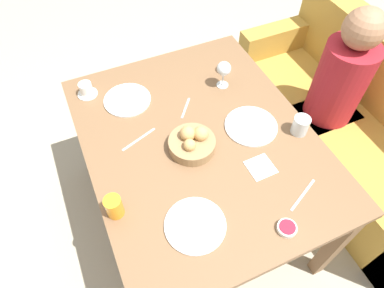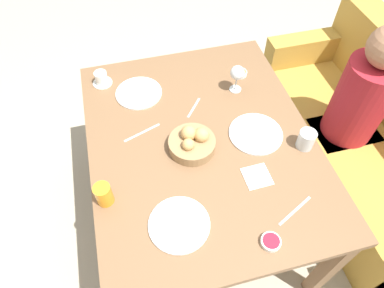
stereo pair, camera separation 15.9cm
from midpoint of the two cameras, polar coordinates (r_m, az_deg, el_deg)
The scene contains 18 objects.
ground_plane at distance 2.31m, azimuth 3.14°, elevation -11.37°, with size 10.00×10.00×0.00m, color #A89E89.
dining_table at distance 1.72m, azimuth 4.12°, elevation -1.33°, with size 1.35×1.07×0.78m.
couch at distance 2.50m, azimuth 29.17°, elevation -0.92°, with size 1.77×0.70×0.87m.
seated_person at distance 2.33m, azimuth 26.59°, elevation 3.37°, with size 0.30×0.40×1.15m.
bread_basket at distance 1.59m, azimuth 2.93°, elevation 0.12°, with size 0.22×0.22×0.11m.
plate_near_left at distance 1.86m, azimuth -6.44°, elevation 8.32°, with size 0.25×0.25×0.01m.
plate_near_right at distance 1.41m, azimuth 1.15°, elevation -13.50°, with size 0.25×0.25×0.01m.
plate_far_center at distance 1.71m, azimuth 13.21°, elevation 1.51°, with size 0.26×0.26×0.01m.
juice_glass at distance 1.45m, azimuth -11.46°, elevation -8.44°, with size 0.07×0.07×0.10m.
water_tumbler at distance 1.70m, azimuth 21.07°, elevation 0.53°, with size 0.08×0.08×0.09m.
wine_glass at distance 1.83m, azimuth 10.09°, elevation 11.34°, with size 0.08×0.08×0.16m.
coffee_cup at distance 1.94m, azimuth -12.58°, elevation 10.47°, with size 0.11×0.11×0.07m.
jam_bowl_berry at distance 1.43m, azimuth 16.26°, elevation -15.62°, with size 0.08×0.08×0.02m.
jam_bowl_honey at distance 1.99m, azimuth 10.32°, elevation 11.45°, with size 0.08×0.08×0.02m.
fork_silver at distance 1.53m, azimuth 19.72°, elevation -10.64°, with size 0.09×0.18×0.00m.
knife_silver at distance 1.68m, azimuth -5.66°, elevation 1.72°, with size 0.08×0.19×0.00m.
spoon_coffee at distance 1.78m, azimuth 2.87°, elevation 5.92°, with size 0.12×0.10×0.00m.
napkin at distance 1.57m, azimuth 13.66°, elevation -5.47°, with size 0.12×0.12×0.00m.
Camera 2 is at (0.97, -0.30, 2.07)m, focal length 32.00 mm.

